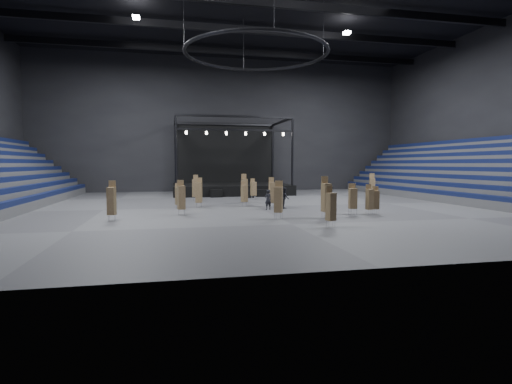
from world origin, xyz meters
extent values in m
plane|color=#48474A|center=(0.00, 0.00, 0.00)|extent=(50.00, 50.00, 0.00)
cube|color=black|center=(0.00, 21.00, 9.00)|extent=(50.00, 0.20, 18.00)
cube|color=black|center=(0.00, -21.00, 9.00)|extent=(50.00, 0.20, 18.00)
cube|color=black|center=(25.00, 0.00, 9.00)|extent=(0.20, 42.00, 18.00)
cube|color=black|center=(-18.12, 0.00, 0.95)|extent=(0.59, 40.00, 0.40)
cube|color=black|center=(-19.02, 0.00, 1.70)|extent=(0.59, 40.00, 0.40)
cube|color=black|center=(-19.91, 0.00, 2.45)|extent=(0.59, 40.00, 0.40)
cube|color=#4B4B4D|center=(21.40, 0.00, 0.38)|extent=(7.20, 40.00, 0.75)
cube|color=black|center=(18.12, 0.00, 0.95)|extent=(0.59, 40.00, 0.40)
cube|color=#4B4B4D|center=(21.85, 0.00, 0.75)|extent=(6.30, 40.00, 1.50)
cube|color=black|center=(19.02, 0.00, 1.70)|extent=(0.59, 40.00, 0.40)
cube|color=#4B4B4D|center=(22.30, 0.00, 1.12)|extent=(5.40, 40.00, 2.25)
cube|color=black|center=(19.91, 0.00, 2.45)|extent=(0.59, 40.00, 0.40)
cube|color=#4B4B4D|center=(22.75, 0.00, 1.50)|extent=(4.50, 40.00, 3.00)
cube|color=black|center=(20.82, 0.00, 3.20)|extent=(0.59, 40.00, 0.40)
cube|color=#4B4B4D|center=(23.20, 0.00, 1.88)|extent=(3.60, 40.00, 3.75)
cube|color=black|center=(21.71, 0.00, 3.95)|extent=(0.59, 40.00, 0.40)
cube|color=#4B4B4D|center=(23.65, 0.00, 2.25)|extent=(2.70, 40.00, 4.50)
cube|color=black|center=(22.61, 0.00, 4.70)|extent=(0.59, 40.00, 0.40)
cube|color=#4B4B4D|center=(24.10, 0.00, 2.62)|extent=(1.80, 40.00, 5.25)
cube|color=black|center=(23.52, 0.00, 5.45)|extent=(0.59, 40.00, 0.40)
cube|color=#4B4B4D|center=(24.55, 0.00, 3.00)|extent=(0.90, 40.00, 6.00)
cube|color=black|center=(24.41, 0.00, 6.20)|extent=(0.59, 40.00, 0.40)
cube|color=black|center=(0.00, 15.50, 0.60)|extent=(14.00, 10.00, 1.20)
cube|color=black|center=(0.00, 20.30, 5.20)|extent=(13.30, 0.30, 8.00)
cylinder|color=black|center=(-6.60, 10.90, 5.10)|extent=(0.24, 0.24, 7.80)
cylinder|color=black|center=(-6.60, 20.10, 5.10)|extent=(0.24, 0.24, 7.80)
cylinder|color=black|center=(6.60, 10.90, 5.10)|extent=(0.24, 0.24, 7.80)
cylinder|color=black|center=(6.60, 20.10, 5.10)|extent=(0.24, 0.24, 7.80)
cube|color=black|center=(0.00, 10.90, 9.00)|extent=(13.40, 0.25, 0.25)
cube|color=black|center=(0.00, 20.10, 9.00)|extent=(13.40, 0.25, 0.25)
cube|color=black|center=(0.00, 10.90, 7.50)|extent=(13.40, 0.20, 0.20)
cylinder|color=white|center=(-5.50, 10.90, 7.10)|extent=(0.24, 0.24, 0.35)
cylinder|color=white|center=(-3.30, 10.90, 7.10)|extent=(0.24, 0.24, 0.35)
cylinder|color=white|center=(-1.10, 10.90, 7.10)|extent=(0.24, 0.24, 0.35)
cylinder|color=white|center=(1.10, 10.90, 7.10)|extent=(0.24, 0.24, 0.35)
cylinder|color=white|center=(3.30, 10.90, 7.10)|extent=(0.24, 0.24, 0.35)
cylinder|color=white|center=(5.50, 10.90, 7.10)|extent=(0.24, 0.24, 0.35)
torus|color=black|center=(0.00, 0.00, 13.00)|extent=(12.30, 12.30, 0.30)
cylinder|color=black|center=(6.00, 0.00, 15.50)|extent=(0.04, 0.04, 5.00)
cylinder|color=black|center=(0.00, 6.00, 15.50)|extent=(0.04, 0.04, 5.00)
cylinder|color=black|center=(-6.00, 0.00, 15.50)|extent=(0.04, 0.04, 5.00)
cube|color=black|center=(0.00, 0.00, 17.20)|extent=(49.00, 0.35, 0.70)
cube|color=black|center=(0.00, 7.00, 17.20)|extent=(49.00, 0.35, 0.70)
cube|color=black|center=(0.00, 15.00, 17.20)|extent=(49.00, 0.35, 0.70)
cube|color=white|center=(-10.00, 4.00, 16.60)|extent=(0.60, 0.60, 0.25)
cube|color=white|center=(10.00, 4.00, 16.60)|extent=(0.60, 0.60, 0.25)
cube|color=black|center=(-2.34, 10.26, 0.44)|extent=(1.38, 0.83, 0.87)
cube|color=black|center=(0.91, 8.81, 0.42)|extent=(1.34, 0.80, 0.85)
cube|color=black|center=(2.70, 9.99, 0.41)|extent=(1.37, 1.00, 0.82)
cylinder|color=silver|center=(-11.13, -6.88, 0.20)|extent=(0.03, 0.03, 0.40)
cylinder|color=silver|center=(-11.13, -6.51, 0.20)|extent=(0.03, 0.03, 0.40)
cylinder|color=silver|center=(-10.76, -6.88, 0.20)|extent=(0.03, 0.03, 0.40)
cylinder|color=silver|center=(-10.76, -6.51, 0.20)|extent=(0.03, 0.03, 0.40)
cube|color=#957652|center=(-10.95, -6.69, 1.28)|extent=(0.57, 0.57, 1.78)
cube|color=#957652|center=(-10.90, -6.50, 2.12)|extent=(0.46, 0.16, 0.98)
cylinder|color=silver|center=(-5.06, 6.10, 0.21)|extent=(0.03, 0.03, 0.41)
cylinder|color=silver|center=(-5.06, 6.49, 0.21)|extent=(0.03, 0.03, 0.41)
cylinder|color=silver|center=(-4.66, 6.10, 0.21)|extent=(0.03, 0.03, 0.41)
cylinder|color=silver|center=(-4.66, 6.49, 0.21)|extent=(0.03, 0.03, 0.41)
cube|color=#957652|center=(-4.86, 6.29, 1.29)|extent=(0.63, 0.63, 1.76)
cube|color=#957652|center=(-4.79, 6.49, 2.12)|extent=(0.47, 0.22, 0.97)
cylinder|color=silver|center=(1.69, -12.18, 0.19)|extent=(0.03, 0.03, 0.38)
cylinder|color=silver|center=(1.69, -11.82, 0.19)|extent=(0.03, 0.03, 0.38)
cylinder|color=silver|center=(2.06, -12.18, 0.19)|extent=(0.03, 0.03, 0.38)
cylinder|color=silver|center=(2.06, -11.82, 0.19)|extent=(0.03, 0.03, 0.38)
cube|color=#957652|center=(1.88, -12.00, 1.20)|extent=(0.57, 0.57, 1.62)
cube|color=#957652|center=(1.82, -11.82, 1.96)|extent=(0.44, 0.18, 0.89)
cylinder|color=silver|center=(7.28, -7.17, 0.19)|extent=(0.03, 0.03, 0.37)
cylinder|color=silver|center=(7.28, -6.81, 0.19)|extent=(0.03, 0.03, 0.37)
cylinder|color=silver|center=(7.64, -7.17, 0.19)|extent=(0.03, 0.03, 0.37)
cylinder|color=silver|center=(7.64, -6.81, 0.19)|extent=(0.03, 0.03, 0.37)
cube|color=#957652|center=(7.46, -6.99, 1.04)|extent=(0.55, 0.55, 1.35)
cube|color=#957652|center=(7.51, -6.81, 1.67)|extent=(0.42, 0.17, 0.74)
cylinder|color=silver|center=(5.48, -7.12, 0.22)|extent=(0.03, 0.03, 0.44)
cylinder|color=silver|center=(5.48, -6.70, 0.22)|extent=(0.03, 0.03, 0.44)
cylinder|color=silver|center=(5.89, -7.12, 0.22)|extent=(0.03, 0.03, 0.44)
cylinder|color=silver|center=(5.89, -6.70, 0.22)|extent=(0.03, 0.03, 0.44)
cube|color=#957652|center=(5.68, -6.91, 1.18)|extent=(0.61, 0.61, 1.48)
cube|color=#957652|center=(5.72, -6.69, 1.87)|extent=(0.51, 0.15, 0.81)
cylinder|color=silver|center=(-5.09, 0.14, 0.20)|extent=(0.03, 0.03, 0.40)
cylinder|color=silver|center=(-5.09, 0.52, 0.20)|extent=(0.03, 0.03, 0.40)
cylinder|color=silver|center=(-4.71, 0.14, 0.20)|extent=(0.03, 0.03, 0.40)
cylinder|color=silver|center=(-4.71, 0.52, 0.20)|extent=(0.03, 0.03, 0.40)
cube|color=#957652|center=(-4.90, 0.33, 1.25)|extent=(0.61, 0.61, 1.70)
cube|color=#957652|center=(-4.84, 0.52, 2.05)|extent=(0.46, 0.20, 0.93)
cylinder|color=silver|center=(0.95, -1.19, 0.19)|extent=(0.03, 0.03, 0.38)
cylinder|color=silver|center=(0.95, -0.83, 0.19)|extent=(0.03, 0.03, 0.38)
cylinder|color=silver|center=(1.31, -1.19, 0.19)|extent=(0.03, 0.03, 0.38)
cylinder|color=silver|center=(1.31, -0.83, 0.19)|extent=(0.03, 0.03, 0.38)
cube|color=#957652|center=(1.13, -1.01, 1.25)|extent=(0.46, 0.46, 1.75)
cube|color=#957652|center=(1.13, -0.82, 2.08)|extent=(0.44, 0.07, 0.96)
cylinder|color=silver|center=(6.73, -7.30, 0.18)|extent=(0.03, 0.03, 0.37)
cylinder|color=silver|center=(6.73, -6.95, 0.18)|extent=(0.03, 0.03, 0.37)
cylinder|color=silver|center=(7.08, -7.30, 0.18)|extent=(0.03, 0.03, 0.37)
cylinder|color=silver|center=(7.08, -6.95, 0.18)|extent=(0.03, 0.03, 0.37)
cube|color=#957652|center=(6.90, -7.13, 1.11)|extent=(0.49, 0.49, 1.48)
cube|color=#957652|center=(6.88, -6.95, 1.80)|extent=(0.43, 0.10, 0.81)
cylinder|color=silver|center=(0.96, 6.57, 0.20)|extent=(0.03, 0.03, 0.41)
cylinder|color=silver|center=(0.96, 6.96, 0.20)|extent=(0.03, 0.03, 0.41)
cylinder|color=silver|center=(1.34, 6.57, 0.20)|extent=(0.03, 0.03, 0.41)
cylinder|color=silver|center=(1.34, 6.96, 0.20)|extent=(0.03, 0.03, 0.41)
cube|color=#957652|center=(1.15, 6.77, 1.12)|extent=(0.61, 0.61, 1.43)
cube|color=#957652|center=(1.09, 6.96, 1.78)|extent=(0.47, 0.19, 0.78)
cylinder|color=silver|center=(-0.60, 3.31, 0.21)|extent=(0.03, 0.03, 0.42)
cylinder|color=silver|center=(-0.60, 3.71, 0.21)|extent=(0.03, 0.03, 0.42)
cylinder|color=silver|center=(-0.19, 3.31, 0.21)|extent=(0.03, 0.03, 0.42)
cylinder|color=silver|center=(-0.19, 3.71, 0.21)|extent=(0.03, 0.03, 0.42)
cube|color=#957652|center=(-0.39, 3.51, 1.35)|extent=(0.56, 0.56, 1.86)
cube|color=#957652|center=(-0.42, 3.72, 2.23)|extent=(0.49, 0.11, 1.02)
cylinder|color=silver|center=(-1.15, 0.24, 0.19)|extent=(0.03, 0.03, 0.38)
cylinder|color=silver|center=(-1.15, 0.61, 0.19)|extent=(0.03, 0.03, 0.38)
cylinder|color=silver|center=(-0.79, 0.24, 0.19)|extent=(0.03, 0.03, 0.38)
cylinder|color=silver|center=(-0.79, 0.61, 0.19)|extent=(0.03, 0.03, 0.38)
cube|color=#957652|center=(-0.97, 0.43, 1.12)|extent=(0.60, 0.60, 1.47)
cube|color=#957652|center=(-1.04, 0.60, 1.80)|extent=(0.42, 0.23, 0.81)
cylinder|color=silver|center=(-6.68, -4.79, 0.21)|extent=(0.03, 0.03, 0.42)
cylinder|color=silver|center=(-6.68, -4.39, 0.21)|extent=(0.03, 0.03, 0.42)
cylinder|color=silver|center=(-6.28, -4.79, 0.21)|extent=(0.03, 0.03, 0.42)
cylinder|color=silver|center=(-6.28, -4.39, 0.21)|extent=(0.03, 0.03, 0.42)
cube|color=#957652|center=(-6.48, -4.59, 1.26)|extent=(0.60, 0.60, 1.69)
cube|color=#957652|center=(-6.52, -4.39, 2.06)|extent=(0.48, 0.16, 0.93)
cylinder|color=silver|center=(11.38, 1.05, 0.20)|extent=(0.03, 0.03, 0.41)
cylinder|color=silver|center=(11.38, 1.43, 0.20)|extent=(0.03, 0.03, 0.41)
cylinder|color=silver|center=(11.76, 1.05, 0.20)|extent=(0.03, 0.03, 0.41)
cylinder|color=silver|center=(11.76, 1.43, 0.20)|extent=(0.03, 0.03, 0.41)
cube|color=#957652|center=(11.57, 1.24, 1.36)|extent=(0.62, 0.62, 1.91)
cube|color=#957652|center=(11.63, 1.43, 2.26)|extent=(0.46, 0.20, 1.05)
cylinder|color=silver|center=(-0.38, -8.13, 0.22)|extent=(0.03, 0.03, 0.44)
cylinder|color=silver|center=(-0.38, -7.72, 0.22)|extent=(0.03, 0.03, 0.44)
cylinder|color=silver|center=(0.04, -8.13, 0.22)|extent=(0.03, 0.03, 0.44)
cylinder|color=silver|center=(0.04, -7.72, 0.22)|extent=(0.03, 0.03, 0.44)
cube|color=#957652|center=(-0.17, -7.92, 1.29)|extent=(0.70, 0.70, 1.70)
cube|color=#957652|center=(-0.08, -7.73, 2.09)|extent=(0.49, 0.27, 0.94)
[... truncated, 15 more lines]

